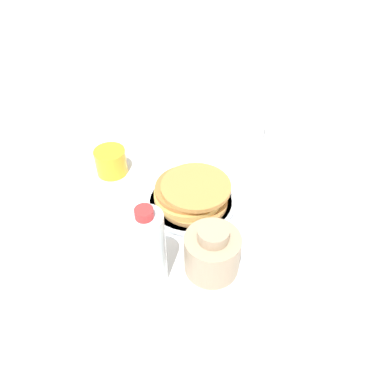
# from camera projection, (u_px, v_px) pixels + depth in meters

# --- Properties ---
(ground_plane) EXTENTS (4.00, 4.00, 0.00)m
(ground_plane) POSITION_uv_depth(u_px,v_px,m) (197.00, 196.00, 0.95)
(ground_plane) COLOR white
(plate) EXTENTS (0.22, 0.22, 0.01)m
(plate) POSITION_uv_depth(u_px,v_px,m) (192.00, 202.00, 0.92)
(plate) COLOR silver
(plate) RESTS_ON ground_plane
(pancake_stack) EXTENTS (0.18, 0.18, 0.05)m
(pancake_stack) POSITION_uv_depth(u_px,v_px,m) (192.00, 193.00, 0.90)
(pancake_stack) COLOR #BD854A
(pancake_stack) RESTS_ON plate
(juice_glass) EXTENTS (0.08, 0.08, 0.07)m
(juice_glass) POSITION_uv_depth(u_px,v_px,m) (112.00, 161.00, 0.99)
(juice_glass) COLOR yellow
(juice_glass) RESTS_ON ground_plane
(cream_jug) EXTENTS (0.11, 0.11, 0.12)m
(cream_jug) POSITION_uv_depth(u_px,v_px,m) (213.00, 252.00, 0.75)
(cream_jug) COLOR tan
(cream_jug) RESTS_ON ground_plane
(water_bottle_near) EXTENTS (0.07, 0.07, 0.20)m
(water_bottle_near) POSITION_uv_depth(u_px,v_px,m) (150.00, 249.00, 0.71)
(water_bottle_near) COLOR silver
(water_bottle_near) RESTS_ON ground_plane
(water_bottle_mid) EXTENTS (0.07, 0.07, 0.18)m
(water_bottle_mid) POSITION_uv_depth(u_px,v_px,m) (238.00, 103.00, 1.12)
(water_bottle_mid) COLOR silver
(water_bottle_mid) RESTS_ON ground_plane
(water_bottle_far) EXTENTS (0.07, 0.07, 0.21)m
(water_bottle_far) POSITION_uv_depth(u_px,v_px,m) (255.00, 116.00, 1.04)
(water_bottle_far) COLOR white
(water_bottle_far) RESTS_ON ground_plane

